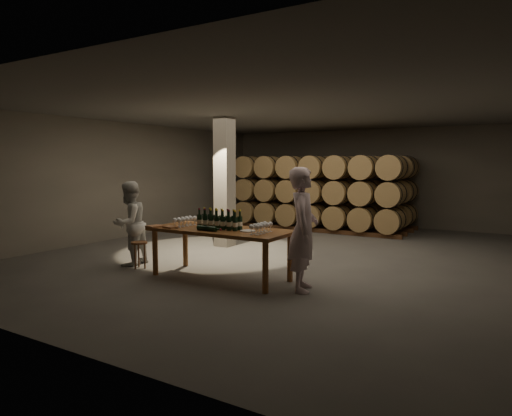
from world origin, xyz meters
The scene contains 15 objects.
room centered at (-1.80, 0.20, 1.60)m, with size 12.00×12.00×12.00m.
tasting_table centered at (0.00, -2.50, 0.80)m, with size 2.60×1.10×0.90m.
barrel_stack_back centered at (-0.96, 5.20, 1.20)m, with size 5.48×0.95×2.31m.
barrel_stack_front centered at (-0.96, 3.80, 1.20)m, with size 5.48×0.95×2.31m.
bottle_cluster centered at (-0.01, -2.52, 1.03)m, with size 0.87×0.24×0.36m.
lying_bottles centered at (-0.03, -2.84, 0.94)m, with size 0.50×0.09×0.09m.
glass_cluster_left centered at (-0.78, -2.55, 1.02)m, with size 0.19×0.52×0.17m.
glass_cluster_right centered at (0.88, -2.56, 1.02)m, with size 0.19×0.52×0.17m.
plate centered at (0.59, -2.52, 0.91)m, with size 0.27×0.27×0.02m, color silver.
notebook_near centered at (-0.83, -2.89, 0.92)m, with size 0.23×0.19×0.03m, color brown.
notebook_corner centered at (-1.18, -2.92, 0.91)m, with size 0.23×0.29×0.02m, color brown.
pen centered at (-0.74, -2.89, 0.91)m, with size 0.01×0.01×0.15m, color black.
stool centered at (-1.81, -2.71, 0.43)m, with size 0.32×0.32×0.53m.
person_man centered at (1.61, -2.46, 1.00)m, with size 0.73×0.48×2.01m, color beige.
person_woman centered at (-2.20, -2.58, 0.85)m, with size 0.83×0.65×1.71m, color silver.
Camera 1 is at (4.73, -9.08, 2.06)m, focal length 32.00 mm.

